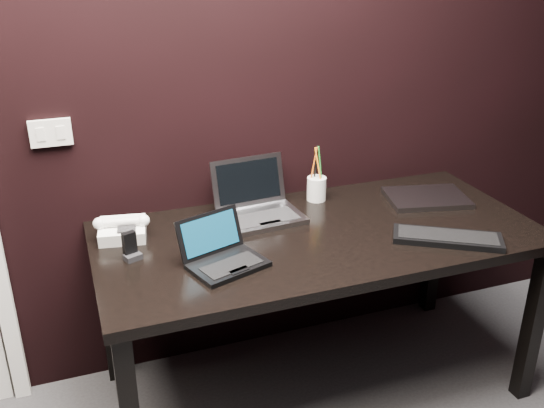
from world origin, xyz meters
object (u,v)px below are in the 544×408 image
object	(u,v)px
netbook	(223,256)
pen_cup	(316,188)
mobile_phone	(131,249)
desk	(318,249)
ext_keyboard	(447,238)
silver_laptop	(258,207)
closed_laptop	(427,198)
desk_phone	(122,229)

from	to	relation	value
netbook	pen_cup	xyz separation A→B (m)	(0.53, 0.41, 0.02)
mobile_phone	desk	bearing A→B (deg)	-2.41
netbook	ext_keyboard	bearing A→B (deg)	-7.74
silver_laptop	ext_keyboard	size ratio (longest dim) A/B	0.82
closed_laptop	desk_phone	xyz separation A→B (m)	(-1.28, 0.08, 0.03)
desk_phone	mobile_phone	xyz separation A→B (m)	(0.01, -0.17, -0.00)
netbook	mobile_phone	size ratio (longest dim) A/B	3.08
desk	ext_keyboard	distance (m)	0.49
mobile_phone	ext_keyboard	bearing A→B (deg)	-13.13
ext_keyboard	desk_phone	world-z (taller)	desk_phone
mobile_phone	silver_laptop	bearing A→B (deg)	18.61
closed_laptop	pen_cup	size ratio (longest dim) A/B	1.58
desk	silver_laptop	xyz separation A→B (m)	(-0.18, 0.21, 0.12)
pen_cup	closed_laptop	bearing A→B (deg)	-20.57
desk	mobile_phone	world-z (taller)	mobile_phone
silver_laptop	ext_keyboard	bearing A→B (deg)	-36.68
desk_phone	pen_cup	world-z (taller)	pen_cup
ext_keyboard	mobile_phone	world-z (taller)	mobile_phone
silver_laptop	closed_laptop	bearing A→B (deg)	-6.71
netbook	silver_laptop	world-z (taller)	silver_laptop
netbook	ext_keyboard	xyz separation A→B (m)	(0.84, -0.11, -0.02)
desk	pen_cup	world-z (taller)	pen_cup
ext_keyboard	closed_laptop	bearing A→B (deg)	68.39
mobile_phone	pen_cup	bearing A→B (deg)	17.52
desk	desk_phone	size ratio (longest dim) A/B	8.00
closed_laptop	desk_phone	size ratio (longest dim) A/B	1.79
silver_laptop	desk_phone	distance (m)	0.54
ext_keyboard	desk_phone	size ratio (longest dim) A/B	1.93
silver_laptop	ext_keyboard	world-z (taller)	silver_laptop
netbook	silver_laptop	size ratio (longest dim) A/B	0.91
closed_laptop	desk_phone	distance (m)	1.28
closed_laptop	desk	bearing A→B (deg)	-167.65
desk_phone	pen_cup	bearing A→B (deg)	6.24
netbook	desk	bearing A→B (deg)	16.11
ext_keyboard	closed_laptop	xyz separation A→B (m)	(0.14, 0.36, -0.00)
pen_cup	mobile_phone	bearing A→B (deg)	-162.48
desk	mobile_phone	bearing A→B (deg)	177.59
netbook	closed_laptop	size ratio (longest dim) A/B	0.81
netbook	pen_cup	bearing A→B (deg)	37.68
desk_phone	closed_laptop	bearing A→B (deg)	-3.42
ext_keyboard	pen_cup	size ratio (longest dim) A/B	1.70
mobile_phone	pen_cup	world-z (taller)	pen_cup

